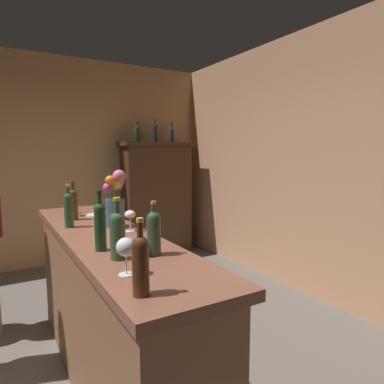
% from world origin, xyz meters
% --- Properties ---
extents(wall_back, '(5.71, 0.12, 2.85)m').
position_xyz_m(wall_back, '(0.00, 2.90, 1.42)').
color(wall_back, tan).
rests_on(wall_back, ground).
extents(wall_right, '(0.12, 5.81, 2.85)m').
position_xyz_m(wall_right, '(2.86, 0.00, 1.42)').
color(wall_right, tan).
rests_on(wall_right, ground).
extents(bar_counter, '(0.52, 2.39, 1.04)m').
position_xyz_m(bar_counter, '(0.49, 0.04, 0.53)').
color(bar_counter, brown).
rests_on(bar_counter, ground).
extents(display_cabinet, '(1.09, 0.44, 1.71)m').
position_xyz_m(display_cabinet, '(2.03, 2.59, 0.89)').
color(display_cabinet, '#452A18').
rests_on(display_cabinet, ground).
extents(wine_bottle_pinot, '(0.06, 0.06, 0.28)m').
position_xyz_m(wine_bottle_pinot, '(0.33, -0.97, 1.17)').
color(wine_bottle_pinot, '#4A2816').
rests_on(wine_bottle_pinot, bar_counter).
extents(wine_bottle_chardonnay, '(0.06, 0.06, 0.32)m').
position_xyz_m(wine_bottle_chardonnay, '(0.36, -0.33, 1.18)').
color(wine_bottle_chardonnay, '#1C3B1C').
rests_on(wine_bottle_chardonnay, bar_counter).
extents(wine_bottle_malbec, '(0.06, 0.06, 0.30)m').
position_xyz_m(wine_bottle_malbec, '(0.33, 0.33, 1.18)').
color(wine_bottle_malbec, '#2C4829').
rests_on(wine_bottle_malbec, bar_counter).
extents(wine_bottle_rose, '(0.07, 0.07, 0.27)m').
position_xyz_m(wine_bottle_rose, '(0.57, -0.55, 1.17)').
color(wine_bottle_rose, '#2F4530').
rests_on(wine_bottle_rose, bar_counter).
extents(wine_bottle_riesling, '(0.07, 0.07, 0.30)m').
position_xyz_m(wine_bottle_riesling, '(0.41, 0.59, 1.18)').
color(wine_bottle_riesling, '#442D13').
rests_on(wine_bottle_riesling, bar_counter).
extents(wine_bottle_merlot, '(0.07, 0.07, 0.30)m').
position_xyz_m(wine_bottle_merlot, '(0.39, -0.52, 1.17)').
color(wine_bottle_merlot, '#305230').
rests_on(wine_bottle_merlot, bar_counter).
extents(wine_glass_front, '(0.07, 0.07, 0.13)m').
position_xyz_m(wine_glass_front, '(0.45, 0.74, 1.14)').
color(wine_glass_front, white).
rests_on(wine_glass_front, bar_counter).
extents(wine_glass_mid, '(0.08, 0.08, 0.16)m').
position_xyz_m(wine_glass_mid, '(0.35, -0.74, 1.16)').
color(wine_glass_mid, white).
rests_on(wine_glass_mid, bar_counter).
extents(wine_glass_rear, '(0.07, 0.07, 0.15)m').
position_xyz_m(wine_glass_rear, '(0.44, 0.89, 1.15)').
color(wine_glass_rear, white).
rests_on(wine_glass_rear, bar_counter).
extents(wine_glass_spare, '(0.07, 0.07, 0.14)m').
position_xyz_m(wine_glass_spare, '(0.65, 0.00, 1.15)').
color(wine_glass_spare, white).
rests_on(wine_glass_spare, bar_counter).
extents(flower_arrangement, '(0.14, 0.16, 0.40)m').
position_xyz_m(flower_arrangement, '(0.61, 0.18, 1.23)').
color(flower_arrangement, '#3E506F').
rests_on(flower_arrangement, bar_counter).
extents(cheese_plate, '(0.15, 0.15, 0.01)m').
position_xyz_m(cheese_plate, '(0.60, 0.67, 1.05)').
color(cheese_plate, white).
rests_on(cheese_plate, bar_counter).
extents(display_bottle_left, '(0.08, 0.08, 0.31)m').
position_xyz_m(display_bottle_left, '(1.74, 2.59, 1.84)').
color(display_bottle_left, '#193C25').
rests_on(display_bottle_left, display_cabinet).
extents(display_bottle_midleft, '(0.06, 0.06, 0.34)m').
position_xyz_m(display_bottle_midleft, '(2.02, 2.59, 1.86)').
color(display_bottle_midleft, '#21253A').
rests_on(display_bottle_midleft, display_cabinet).
extents(display_bottle_center, '(0.06, 0.06, 0.31)m').
position_xyz_m(display_bottle_center, '(2.30, 2.59, 1.84)').
color(display_bottle_center, '#172B39').
rests_on(display_bottle_center, display_cabinet).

